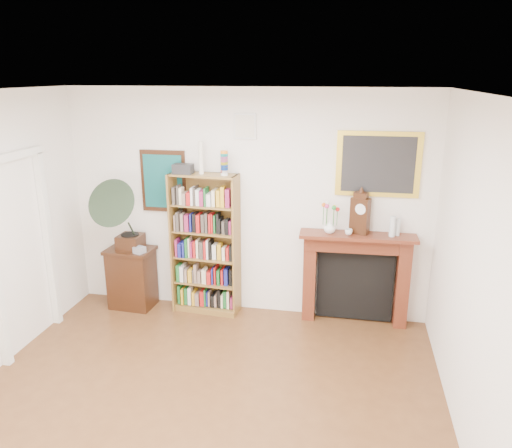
{
  "coord_description": "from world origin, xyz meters",
  "views": [
    {
      "loc": [
        1.25,
        -3.31,
        2.95
      ],
      "look_at": [
        0.3,
        1.6,
        1.43
      ],
      "focal_mm": 35.0,
      "sensor_mm": 36.0,
      "label": 1
    }
  ],
  "objects_px": {
    "flower_vase": "(330,227)",
    "bottle_left": "(392,226)",
    "bookshelf": "(205,237)",
    "fireplace": "(356,270)",
    "gramophone": "(122,211)",
    "bottle_right": "(398,227)",
    "mantel_clock": "(360,214)",
    "cd_stack": "(139,250)",
    "teacup": "(349,232)",
    "side_cabinet": "(132,278)"
  },
  "relations": [
    {
      "from": "gramophone",
      "to": "flower_vase",
      "type": "height_order",
      "value": "gramophone"
    },
    {
      "from": "fireplace",
      "to": "bottle_left",
      "type": "height_order",
      "value": "bottle_left"
    },
    {
      "from": "mantel_clock",
      "to": "bottle_left",
      "type": "xyz_separation_m",
      "value": [
        0.37,
        -0.04,
        -0.12
      ]
    },
    {
      "from": "bookshelf",
      "to": "fireplace",
      "type": "height_order",
      "value": "bookshelf"
    },
    {
      "from": "cd_stack",
      "to": "side_cabinet",
      "type": "bearing_deg",
      "value": 146.72
    },
    {
      "from": "cd_stack",
      "to": "flower_vase",
      "type": "bearing_deg",
      "value": 4.68
    },
    {
      "from": "mantel_clock",
      "to": "bottle_right",
      "type": "relative_size",
      "value": 2.47
    },
    {
      "from": "cd_stack",
      "to": "bookshelf",
      "type": "bearing_deg",
      "value": 13.27
    },
    {
      "from": "side_cabinet",
      "to": "mantel_clock",
      "type": "height_order",
      "value": "mantel_clock"
    },
    {
      "from": "bookshelf",
      "to": "flower_vase",
      "type": "distance_m",
      "value": 1.54
    },
    {
      "from": "bookshelf",
      "to": "gramophone",
      "type": "xyz_separation_m",
      "value": [
        -0.98,
        -0.21,
        0.34
      ]
    },
    {
      "from": "mantel_clock",
      "to": "cd_stack",
      "type": "bearing_deg",
      "value": -151.81
    },
    {
      "from": "bookshelf",
      "to": "side_cabinet",
      "type": "xyz_separation_m",
      "value": [
        -0.99,
        -0.06,
        -0.6
      ]
    },
    {
      "from": "bottle_left",
      "to": "bookshelf",
      "type": "bearing_deg",
      "value": -179.84
    },
    {
      "from": "side_cabinet",
      "to": "cd_stack",
      "type": "xyz_separation_m",
      "value": [
        0.19,
        -0.12,
        0.44
      ]
    },
    {
      "from": "bookshelf",
      "to": "teacup",
      "type": "bearing_deg",
      "value": 3.66
    },
    {
      "from": "flower_vase",
      "to": "bottle_right",
      "type": "bearing_deg",
      "value": 3.96
    },
    {
      "from": "fireplace",
      "to": "bottle_left",
      "type": "bearing_deg",
      "value": -11.07
    },
    {
      "from": "side_cabinet",
      "to": "cd_stack",
      "type": "bearing_deg",
      "value": -29.87
    },
    {
      "from": "fireplace",
      "to": "bottle_right",
      "type": "bearing_deg",
      "value": -3.5
    },
    {
      "from": "bottle_left",
      "to": "flower_vase",
      "type": "bearing_deg",
      "value": -179.66
    },
    {
      "from": "bottle_left",
      "to": "gramophone",
      "type": "bearing_deg",
      "value": -176.16
    },
    {
      "from": "fireplace",
      "to": "bottle_right",
      "type": "distance_m",
      "value": 0.72
    },
    {
      "from": "bookshelf",
      "to": "teacup",
      "type": "relative_size",
      "value": 23.67
    },
    {
      "from": "mantel_clock",
      "to": "bookshelf",
      "type": "bearing_deg",
      "value": -155.39
    },
    {
      "from": "cd_stack",
      "to": "bottle_left",
      "type": "bearing_deg",
      "value": 3.66
    },
    {
      "from": "fireplace",
      "to": "gramophone",
      "type": "bearing_deg",
      "value": -176.34
    },
    {
      "from": "gramophone",
      "to": "cd_stack",
      "type": "distance_m",
      "value": 0.53
    },
    {
      "from": "bookshelf",
      "to": "bottle_left",
      "type": "distance_m",
      "value": 2.25
    },
    {
      "from": "bookshelf",
      "to": "fireplace",
      "type": "bearing_deg",
      "value": 6.79
    },
    {
      "from": "gramophone",
      "to": "bottle_right",
      "type": "relative_size",
      "value": 4.8
    },
    {
      "from": "mantel_clock",
      "to": "bottle_left",
      "type": "height_order",
      "value": "mantel_clock"
    },
    {
      "from": "side_cabinet",
      "to": "gramophone",
      "type": "relative_size",
      "value": 0.83
    },
    {
      "from": "bookshelf",
      "to": "mantel_clock",
      "type": "height_order",
      "value": "bookshelf"
    },
    {
      "from": "bookshelf",
      "to": "bottle_right",
      "type": "bearing_deg",
      "value": 6.09
    },
    {
      "from": "flower_vase",
      "to": "bottle_left",
      "type": "distance_m",
      "value": 0.71
    },
    {
      "from": "gramophone",
      "to": "bottle_right",
      "type": "xyz_separation_m",
      "value": [
        3.28,
        0.27,
        -0.1
      ]
    },
    {
      "from": "bookshelf",
      "to": "gramophone",
      "type": "height_order",
      "value": "bookshelf"
    },
    {
      "from": "fireplace",
      "to": "flower_vase",
      "type": "bearing_deg",
      "value": -170.71
    },
    {
      "from": "fireplace",
      "to": "teacup",
      "type": "xyz_separation_m",
      "value": [
        -0.11,
        -0.1,
        0.51
      ]
    },
    {
      "from": "mantel_clock",
      "to": "teacup",
      "type": "bearing_deg",
      "value": -122.62
    },
    {
      "from": "flower_vase",
      "to": "bottle_left",
      "type": "xyz_separation_m",
      "value": [
        0.71,
        0.0,
        0.05
      ]
    },
    {
      "from": "cd_stack",
      "to": "mantel_clock",
      "type": "relative_size",
      "value": 0.24
    },
    {
      "from": "fireplace",
      "to": "gramophone",
      "type": "relative_size",
      "value": 1.42
    },
    {
      "from": "teacup",
      "to": "bottle_right",
      "type": "relative_size",
      "value": 0.44
    },
    {
      "from": "bookshelf",
      "to": "gramophone",
      "type": "distance_m",
      "value": 1.06
    },
    {
      "from": "teacup",
      "to": "side_cabinet",
      "type": "bearing_deg",
      "value": -179.31
    },
    {
      "from": "gramophone",
      "to": "mantel_clock",
      "type": "bearing_deg",
      "value": 6.92
    },
    {
      "from": "fireplace",
      "to": "bottle_right",
      "type": "height_order",
      "value": "bottle_right"
    },
    {
      "from": "gramophone",
      "to": "bottle_right",
      "type": "distance_m",
      "value": 3.29
    }
  ]
}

